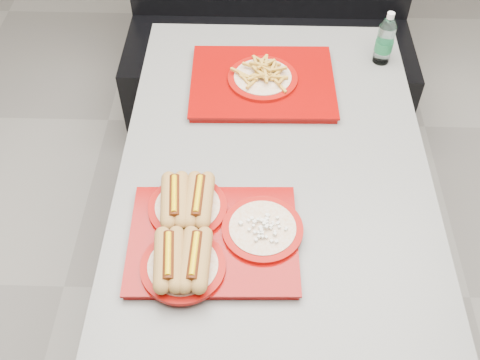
{
  "coord_description": "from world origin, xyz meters",
  "views": [
    {
      "loc": [
        -0.07,
        -1.1,
        1.96
      ],
      "look_at": [
        -0.1,
        -0.13,
        0.83
      ],
      "focal_mm": 42.0,
      "sensor_mm": 36.0,
      "label": 1
    }
  ],
  "objects_px": {
    "tray_far": "(263,80)",
    "booth_bench": "(269,41)",
    "tray_near": "(206,234)",
    "water_bottle": "(385,41)",
    "diner_table": "(272,199)"
  },
  "relations": [
    {
      "from": "booth_bench",
      "to": "water_bottle",
      "type": "relative_size",
      "value": 7.09
    },
    {
      "from": "tray_far",
      "to": "water_bottle",
      "type": "xyz_separation_m",
      "value": [
        0.41,
        0.15,
        0.06
      ]
    },
    {
      "from": "diner_table",
      "to": "water_bottle",
      "type": "relative_size",
      "value": 7.46
    },
    {
      "from": "tray_far",
      "to": "tray_near",
      "type": "bearing_deg",
      "value": -102.79
    },
    {
      "from": "diner_table",
      "to": "booth_bench",
      "type": "distance_m",
      "value": 1.11
    },
    {
      "from": "diner_table",
      "to": "tray_far",
      "type": "height_order",
      "value": "tray_far"
    },
    {
      "from": "diner_table",
      "to": "booth_bench",
      "type": "relative_size",
      "value": 1.05
    },
    {
      "from": "booth_bench",
      "to": "tray_far",
      "type": "bearing_deg",
      "value": -92.84
    },
    {
      "from": "tray_near",
      "to": "tray_far",
      "type": "relative_size",
      "value": 0.95
    },
    {
      "from": "diner_table",
      "to": "booth_bench",
      "type": "bearing_deg",
      "value": 90.0
    },
    {
      "from": "tray_near",
      "to": "tray_far",
      "type": "xyz_separation_m",
      "value": [
        0.14,
        0.63,
        -0.01
      ]
    },
    {
      "from": "tray_far",
      "to": "booth_bench",
      "type": "bearing_deg",
      "value": 87.16
    },
    {
      "from": "tray_near",
      "to": "water_bottle",
      "type": "distance_m",
      "value": 0.96
    },
    {
      "from": "diner_table",
      "to": "booth_bench",
      "type": "xyz_separation_m",
      "value": [
        0.0,
        1.09,
        -0.18
      ]
    },
    {
      "from": "booth_bench",
      "to": "water_bottle",
      "type": "distance_m",
      "value": 0.82
    }
  ]
}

